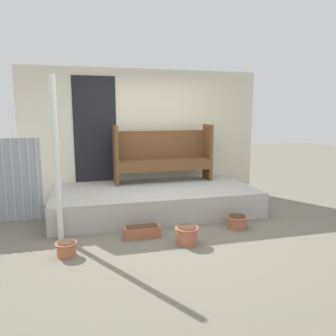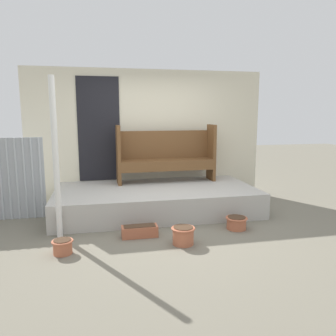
{
  "view_description": "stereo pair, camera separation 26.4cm",
  "coord_description": "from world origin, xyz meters",
  "px_view_note": "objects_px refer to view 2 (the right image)",
  "views": [
    {
      "loc": [
        -1.24,
        -4.7,
        1.75
      ],
      "look_at": [
        0.08,
        0.31,
        0.88
      ],
      "focal_mm": 35.0,
      "sensor_mm": 36.0,
      "label": 1
    },
    {
      "loc": [
        -0.98,
        -4.76,
        1.75
      ],
      "look_at": [
        0.08,
        0.31,
        0.88
      ],
      "focal_mm": 35.0,
      "sensor_mm": 36.0,
      "label": 2
    }
  ],
  "objects_px": {
    "flower_pot_right": "(236,222)",
    "flower_pot_left": "(63,246)",
    "planter_box_rect": "(140,231)",
    "support_post": "(56,159)",
    "flower_pot_middle": "(183,235)",
    "bench": "(166,153)"
  },
  "relations": [
    {
      "from": "flower_pot_left",
      "to": "planter_box_rect",
      "type": "distance_m",
      "value": 1.09
    },
    {
      "from": "support_post",
      "to": "planter_box_rect",
      "type": "bearing_deg",
      "value": -11.84
    },
    {
      "from": "flower_pot_right",
      "to": "flower_pot_left",
      "type": "bearing_deg",
      "value": -171.07
    },
    {
      "from": "flower_pot_left",
      "to": "flower_pot_right",
      "type": "bearing_deg",
      "value": 8.93
    },
    {
      "from": "bench",
      "to": "planter_box_rect",
      "type": "relative_size",
      "value": 3.71
    },
    {
      "from": "planter_box_rect",
      "to": "flower_pot_right",
      "type": "bearing_deg",
      "value": 0.5
    },
    {
      "from": "bench",
      "to": "flower_pot_right",
      "type": "bearing_deg",
      "value": -67.35
    },
    {
      "from": "support_post",
      "to": "flower_pot_left",
      "type": "xyz_separation_m",
      "value": [
        0.1,
        -0.62,
        -1.02
      ]
    },
    {
      "from": "flower_pot_middle",
      "to": "planter_box_rect",
      "type": "bearing_deg",
      "value": 144.32
    },
    {
      "from": "flower_pot_left",
      "to": "planter_box_rect",
      "type": "xyz_separation_m",
      "value": [
        1.02,
        0.38,
        -0.02
      ]
    },
    {
      "from": "flower_pot_middle",
      "to": "planter_box_rect",
      "type": "height_order",
      "value": "flower_pot_middle"
    },
    {
      "from": "support_post",
      "to": "flower_pot_middle",
      "type": "relative_size",
      "value": 6.92
    },
    {
      "from": "planter_box_rect",
      "to": "flower_pot_left",
      "type": "bearing_deg",
      "value": -159.51
    },
    {
      "from": "bench",
      "to": "planter_box_rect",
      "type": "distance_m",
      "value": 2.07
    },
    {
      "from": "bench",
      "to": "planter_box_rect",
      "type": "xyz_separation_m",
      "value": [
        -0.73,
        -1.71,
        -0.9
      ]
    },
    {
      "from": "flower_pot_right",
      "to": "planter_box_rect",
      "type": "bearing_deg",
      "value": -179.5
    },
    {
      "from": "flower_pot_left",
      "to": "planter_box_rect",
      "type": "relative_size",
      "value": 0.53
    },
    {
      "from": "support_post",
      "to": "flower_pot_right",
      "type": "xyz_separation_m",
      "value": [
        2.61,
        -0.22,
        -1.02
      ]
    },
    {
      "from": "flower_pot_middle",
      "to": "support_post",
      "type": "bearing_deg",
      "value": 159.42
    },
    {
      "from": "support_post",
      "to": "flower_pot_left",
      "type": "height_order",
      "value": "support_post"
    },
    {
      "from": "support_post",
      "to": "flower_pot_right",
      "type": "distance_m",
      "value": 2.81
    },
    {
      "from": "flower_pot_middle",
      "to": "flower_pot_right",
      "type": "height_order",
      "value": "flower_pot_middle"
    }
  ]
}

